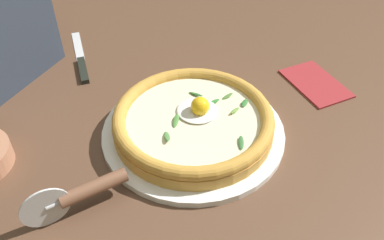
{
  "coord_description": "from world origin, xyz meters",
  "views": [
    {
      "loc": [
        -0.35,
        0.42,
        0.51
      ],
      "look_at": [
        0.0,
        0.02,
        0.03
      ],
      "focal_mm": 38.35,
      "sensor_mm": 36.0,
      "label": 1
    }
  ],
  "objects_px": {
    "pizza": "(192,120)",
    "table_knife": "(82,63)",
    "folded_napkin": "(316,83)",
    "pizza_cutter": "(82,193)"
  },
  "relations": [
    {
      "from": "pizza_cutter",
      "to": "table_knife",
      "type": "relative_size",
      "value": 0.78
    },
    {
      "from": "folded_napkin",
      "to": "table_knife",
      "type": "bearing_deg",
      "value": 33.63
    },
    {
      "from": "table_knife",
      "to": "folded_napkin",
      "type": "distance_m",
      "value": 0.5
    },
    {
      "from": "pizza_cutter",
      "to": "table_knife",
      "type": "bearing_deg",
      "value": -35.78
    },
    {
      "from": "folded_napkin",
      "to": "pizza",
      "type": "bearing_deg",
      "value": 71.85
    },
    {
      "from": "pizza",
      "to": "pizza_cutter",
      "type": "xyz_separation_m",
      "value": [
        0.01,
        0.23,
        0.0
      ]
    },
    {
      "from": "pizza",
      "to": "table_knife",
      "type": "relative_size",
      "value": 1.43
    },
    {
      "from": "table_knife",
      "to": "folded_napkin",
      "type": "bearing_deg",
      "value": -146.37
    },
    {
      "from": "table_knife",
      "to": "folded_napkin",
      "type": "xyz_separation_m",
      "value": [
        -0.42,
        -0.28,
        0.0
      ]
    },
    {
      "from": "pizza_cutter",
      "to": "table_knife",
      "type": "distance_m",
      "value": 0.39
    }
  ]
}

